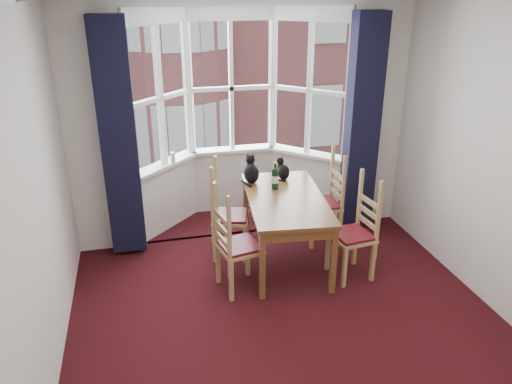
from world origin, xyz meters
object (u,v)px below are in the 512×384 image
object	(u,v)px
wine_bottle	(275,177)
dining_table	(286,204)
chair_right_far	(329,204)
candle_tall	(173,158)
chair_left_far	(223,217)
chair_right_near	(359,235)
cat_left	(251,172)
cat_right	(283,171)
chair_left_near	(231,249)

from	to	relation	value
wine_bottle	dining_table	bearing A→B (deg)	-78.16
chair_right_far	candle_tall	xyz separation A→B (m)	(-1.77, 0.80, 0.47)
chair_right_far	chair_left_far	bearing A→B (deg)	-177.64
chair_right_near	candle_tall	bearing A→B (deg)	138.14
dining_table	candle_tall	xyz separation A→B (m)	(-1.12, 1.14, 0.25)
dining_table	chair_right_near	xyz separation A→B (m)	(0.68, -0.46, -0.22)
dining_table	cat_left	bearing A→B (deg)	117.48
cat_right	wine_bottle	size ratio (longest dim) A/B	0.86
candle_tall	chair_right_near	bearing A→B (deg)	-41.86
cat_right	chair_right_far	bearing A→B (deg)	-19.00
chair_right_near	candle_tall	world-z (taller)	candle_tall
chair_left_near	wine_bottle	world-z (taller)	wine_bottle
dining_table	cat_left	size ratio (longest dim) A/B	4.79
cat_left	chair_left_far	bearing A→B (deg)	-150.33
chair_right_far	cat_left	world-z (taller)	cat_left
dining_table	cat_left	distance (m)	0.62
chair_left_far	dining_table	bearing A→B (deg)	-24.10
chair_right_far	cat_right	size ratio (longest dim) A/B	3.39
chair_right_far	cat_right	world-z (taller)	cat_right
chair_left_far	chair_right_near	size ratio (longest dim) A/B	1.00
chair_right_near	candle_tall	size ratio (longest dim) A/B	6.70
chair_right_near	cat_left	distance (m)	1.43
chair_left_near	chair_left_far	distance (m)	0.75
chair_right_near	cat_left	xyz separation A→B (m)	(-0.94, 0.98, 0.44)
chair_left_near	chair_right_far	distance (m)	1.57
chair_left_near	cat_left	xyz separation A→B (m)	(0.43, 0.97, 0.44)
chair_left_far	candle_tall	size ratio (longest dim) A/B	6.70
chair_right_near	wine_bottle	size ratio (longest dim) A/B	2.91
cat_left	chair_left_near	bearing A→B (deg)	-114.08
chair_left_far	candle_tall	world-z (taller)	candle_tall
chair_left_near	candle_tall	distance (m)	1.71
chair_right_near	wine_bottle	bearing A→B (deg)	135.64
chair_left_far	chair_right_far	bearing A→B (deg)	2.36
chair_left_near	wine_bottle	bearing A→B (deg)	47.46
dining_table	candle_tall	size ratio (longest dim) A/B	11.67
dining_table	chair_left_far	world-z (taller)	chair_left_far
chair_right_near	chair_right_far	xyz separation A→B (m)	(-0.03, 0.81, 0.00)
cat_left	cat_right	distance (m)	0.39
wine_bottle	chair_right_near	bearing A→B (deg)	-44.36
chair_right_far	wine_bottle	xyz separation A→B (m)	(-0.70, -0.10, 0.45)
chair_right_far	candle_tall	world-z (taller)	candle_tall
chair_left_near	cat_right	bearing A→B (deg)	50.14
candle_tall	wine_bottle	bearing A→B (deg)	-40.03
chair_left_far	wine_bottle	size ratio (longest dim) A/B	2.91
dining_table	cat_right	world-z (taller)	cat_right
cat_right	candle_tall	xyz separation A→B (m)	(-1.24, 0.61, 0.06)
chair_right_near	candle_tall	distance (m)	2.45
chair_right_near	chair_right_far	size ratio (longest dim) A/B	1.00
cat_left	candle_tall	distance (m)	1.06
chair_left_far	chair_right_near	bearing A→B (deg)	-29.61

